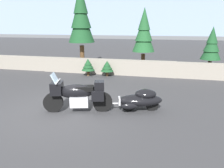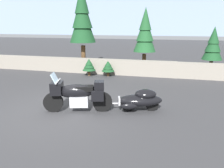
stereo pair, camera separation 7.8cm
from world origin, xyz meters
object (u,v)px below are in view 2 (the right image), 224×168
Objects in this scene: touring_motorcycle at (77,94)px; pine_tree_tall at (82,16)px; car_shaped_trailer at (140,99)px; pine_tree_secondary at (213,45)px; pine_tree_far_right at (145,32)px.

touring_motorcycle is 8.10m from pine_tree_tall.
pine_tree_tall is (-4.61, 6.60, 2.95)m from car_shaped_trailer.
car_shaped_trailer is at bearing -55.06° from pine_tree_tall.
car_shaped_trailer is (2.04, 0.58, -0.21)m from touring_motorcycle.
pine_tree_far_right is (-3.89, -0.06, 0.68)m from pine_tree_secondary.
pine_tree_secondary is 0.72× the size of pine_tree_far_right.
pine_tree_tall is at bearing 124.94° from car_shaped_trailer.
pine_tree_secondary reaches higher than car_shaped_trailer.
pine_tree_tall reaches higher than car_shaped_trailer.
car_shaped_trailer is 6.96m from pine_tree_far_right.
pine_tree_tall reaches higher than pine_tree_far_right.
pine_tree_tall is 1.39× the size of pine_tree_far_right.
pine_tree_tall is at bearing 109.71° from touring_motorcycle.
pine_tree_far_right is at bearing 95.35° from car_shaped_trailer.
touring_motorcycle is 0.42× the size of pine_tree_tall.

